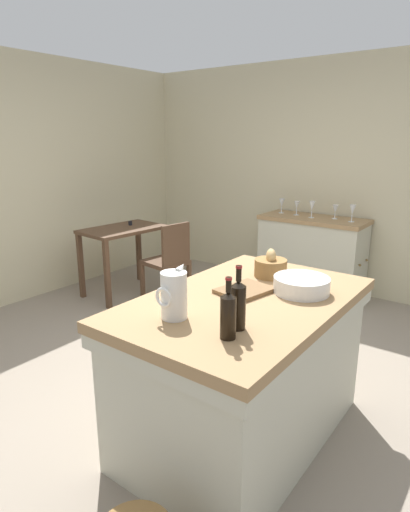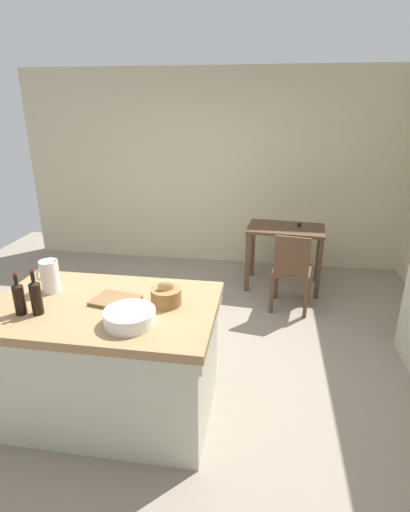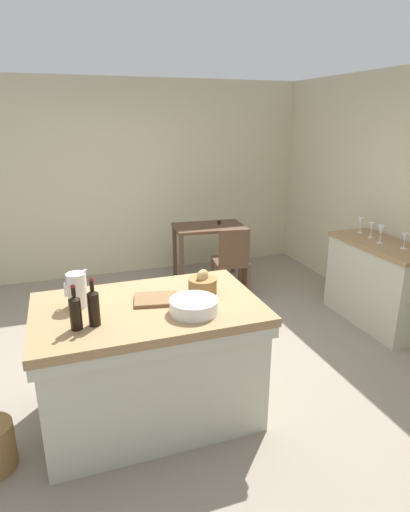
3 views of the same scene
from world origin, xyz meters
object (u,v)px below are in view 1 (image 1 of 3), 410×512
object	(u,v)px
wine_glass_middle	(312,206)
side_cabinet	(311,256)
wine_glass_far_left	(352,210)
wine_glass_right	(297,205)
writing_desk	(123,239)
wine_bottle_dark	(238,304)
cutting_board	(245,290)
wine_glass_left	(335,209)
wooden_chair	(169,260)
island_table	(243,363)
wine_glass_far_right	(282,203)
wash_bowl	(301,285)
wine_bottle_amber	(228,314)
bread_basket	(271,266)
pitcher	(174,295)

from	to	relation	value
wine_glass_middle	side_cabinet	bearing A→B (deg)	-23.92
wine_glass_far_left	wine_glass_right	bearing A→B (deg)	87.01
writing_desk	wine_bottle_dark	xyz separation A→B (m)	(-1.67, -2.59, 0.37)
writing_desk	cutting_board	world-z (taller)	cutting_board
wine_bottle_dark	wine_glass_left	size ratio (longest dim) A/B	2.00
side_cabinet	wine_glass_middle	bearing A→B (deg)	156.08
wine_glass_far_left	cutting_board	bearing A→B (deg)	-174.83
wooden_chair	wine_glass_far_left	size ratio (longest dim) A/B	4.92
wine_glass_middle	wine_glass_right	xyz separation A→B (m)	(0.06, 0.21, -0.02)
island_table	wine_glass_right	size ratio (longest dim) A/B	9.57
side_cabinet	wine_glass_far_right	xyz separation A→B (m)	(0.04, 0.42, 0.56)
writing_desk	wash_bowl	world-z (taller)	wash_bowl
wooden_chair	wine_bottle_amber	distance (m)	2.75
side_cabinet	wine_glass_middle	distance (m)	0.57
wine_bottle_amber	wine_glass_far_right	xyz separation A→B (m)	(3.10, 1.32, -0.00)
island_table	bread_basket	distance (m)	0.64
wine_glass_right	wine_glass_far_right	xyz separation A→B (m)	(0.02, 0.20, 0.01)
island_table	wine_glass_right	xyz separation A→B (m)	(2.60, 0.92, 0.52)
cutting_board	wine_bottle_dark	size ratio (longest dim) A/B	0.98
cutting_board	wine_glass_right	xyz separation A→B (m)	(2.53, 0.87, 0.10)
wine_bottle_dark	wine_glass_far_left	bearing A→B (deg)	8.83
wine_glass_far_left	wine_glass_far_right	size ratio (longest dim) A/B	1.07
side_cabinet	wine_glass_middle	size ratio (longest dim) A/B	6.41
writing_desk	pitcher	distance (m)	2.89
wash_bowl	wine_bottle_dark	size ratio (longest dim) A/B	1.04
wine_bottle_amber	wine_glass_far_left	xyz separation A→B (m)	(3.04, 0.47, 0.01)
writing_desk	wine_glass_far_right	size ratio (longest dim) A/B	5.58
wooden_chair	wine_glass_right	bearing A→B (deg)	-34.79
side_cabinet	wooden_chair	xyz separation A→B (m)	(-1.22, 1.09, 0.04)
wine_glass_left	wine_glass_right	distance (m)	0.44
wine_glass_right	wooden_chair	bearing A→B (deg)	145.21
wine_glass_far_left	wine_glass_right	distance (m)	0.65
wine_bottle_amber	wine_glass_middle	world-z (taller)	wine_bottle_amber
wine_glass_middle	wine_glass_right	bearing A→B (deg)	74.64
bread_basket	wine_bottle_dark	world-z (taller)	wine_bottle_dark
wine_glass_far_left	wine_glass_far_right	world-z (taller)	wine_glass_far_left
wine_bottle_dark	wine_glass_far_left	size ratio (longest dim) A/B	1.69
island_table	cutting_board	world-z (taller)	cutting_board
bread_basket	wine_bottle_dark	size ratio (longest dim) A/B	0.67
writing_desk	wooden_chair	xyz separation A→B (m)	(0.06, -0.62, -0.16)
wine_glass_left	bread_basket	bearing A→B (deg)	-169.56
bread_basket	wash_bowl	bearing A→B (deg)	-118.94
bread_basket	side_cabinet	bearing A→B (deg)	16.10
wine_glass_far_right	side_cabinet	bearing A→B (deg)	-95.79
wooden_chair	cutting_board	world-z (taller)	cutting_board
wine_glass_far_right	wooden_chair	bearing A→B (deg)	152.39
wine_glass_middle	wine_glass_far_right	bearing A→B (deg)	79.03
wine_glass_middle	wine_glass_far_right	world-z (taller)	wine_glass_middle
wine_glass_far_right	wine_glass_middle	bearing A→B (deg)	-100.97
wine_bottle_amber	wooden_chair	bearing A→B (deg)	47.18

